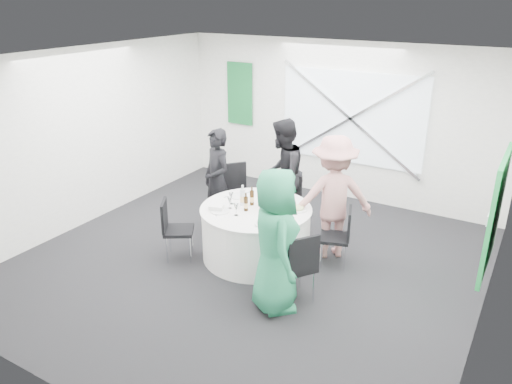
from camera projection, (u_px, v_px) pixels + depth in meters
The scene contains 47 objects.
floor at pixel (249, 262), 7.05m from camera, with size 6.00×6.00×0.00m, color black.
ceiling at pixel (248, 59), 6.00m from camera, with size 6.00×6.00×0.00m, color silver.
wall_back at pixel (336, 121), 8.92m from camera, with size 6.00×6.00×0.00m, color white.
wall_front at pixel (59, 271), 4.13m from camera, with size 6.00×6.00×0.00m, color white.
wall_left at pixel (88, 137), 7.95m from camera, with size 6.00×6.00×0.00m, color white.
wall_right at pixel (498, 218), 5.10m from camera, with size 6.00×6.00×0.00m, color white.
window_panel at pixel (351, 118), 8.71m from camera, with size 2.60×0.03×1.60m, color silver.
window_brace_a at pixel (350, 118), 8.67m from camera, with size 0.05×0.05×3.16m, color silver.
window_brace_b at pixel (350, 118), 8.67m from camera, with size 0.05×0.05×3.16m, color silver.
green_banner at pixel (240, 94), 9.71m from camera, with size 0.55×0.04×1.20m, color #13632F.
green_sign at pixel (495, 214), 5.69m from camera, with size 0.05×1.20×1.40m, color #18873A.
banquet_table at pixel (256, 232), 7.07m from camera, with size 1.56×1.56×0.76m.
chair_back at pixel (287, 199), 7.86m from camera, with size 0.42×0.43×0.89m.
chair_back_left at pixel (235, 191), 7.92m from camera, with size 0.66×0.66×1.03m.
chair_back_right at pixel (341, 233), 6.79m from camera, with size 0.50×0.49×0.86m.
chair_front_right at pixel (299, 263), 5.95m from camera, with size 0.60×0.59×0.94m.
chair_front_left at pixel (173, 225), 6.98m from camera, with size 0.55×0.55×0.88m.
person_man_back_left at pixel (217, 180), 7.79m from camera, with size 0.60×0.39×1.63m, color black.
person_man_back at pixel (282, 174), 7.86m from camera, with size 0.86×0.47×1.76m, color black.
person_woman_pink at pixel (333, 197), 6.96m from camera, with size 1.15×0.53×1.77m, color tan.
person_woman_green at pixel (275, 241), 5.75m from camera, with size 0.86×0.56×1.76m, color #227F55.
plate_back at pixel (278, 197), 7.29m from camera, with size 0.25×0.25×0.01m.
plate_back_left at pixel (238, 196), 7.31m from camera, with size 0.26×0.26×0.01m.
plate_back_right at pixel (297, 208), 6.87m from camera, with size 0.28×0.28×0.04m.
plate_front_right at pixel (265, 223), 6.44m from camera, with size 0.28×0.28×0.04m.
plate_front_left at pixel (220, 211), 6.82m from camera, with size 0.26×0.26×0.01m.
napkin at pixel (216, 207), 6.85m from camera, with size 0.19×0.13×0.05m, color white.
beer_bottle_a at pixel (252, 198), 6.99m from camera, with size 0.06×0.06×0.27m.
beer_bottle_b at pixel (265, 198), 7.00m from camera, with size 0.06×0.06×0.26m.
beer_bottle_c at pixel (262, 203), 6.87m from camera, with size 0.06×0.06×0.25m.
beer_bottle_d at pixel (246, 204), 6.80m from camera, with size 0.06×0.06×0.26m.
green_water_bottle at pixel (268, 201), 6.83m from camera, with size 0.08×0.08×0.33m.
clear_water_bottle at pixel (243, 197), 6.98m from camera, with size 0.08×0.08×0.30m.
wine_glass_a at pixel (269, 208), 6.61m from camera, with size 0.07×0.07×0.17m.
wine_glass_b at pixel (231, 196), 7.02m from camera, with size 0.07×0.07×0.17m.
wine_glass_c at pixel (236, 207), 6.65m from camera, with size 0.07×0.07×0.17m.
wine_glass_d at pixel (230, 200), 6.87m from camera, with size 0.07×0.07×0.17m.
fork_a at pixel (260, 226), 6.39m from camera, with size 0.01×0.15×0.01m, color silver.
knife_a at pixel (285, 221), 6.52m from camera, with size 0.01×0.15×0.01m, color silver.
fork_b at pixel (248, 193), 7.44m from camera, with size 0.01×0.15×0.01m, color silver.
knife_b at pixel (229, 196), 7.31m from camera, with size 0.01×0.15×0.01m, color silver.
fork_c at pixel (288, 198), 7.24m from camera, with size 0.01×0.15×0.01m, color silver.
knife_c at pixel (262, 192), 7.45m from camera, with size 0.01×0.15×0.01m, color silver.
fork_d at pixel (297, 212), 6.80m from camera, with size 0.01×0.15×0.01m, color silver.
knife_d at pixel (295, 204), 7.05m from camera, with size 0.01×0.15×0.01m, color silver.
fork_e at pixel (215, 207), 6.96m from camera, with size 0.01×0.15×0.01m, color silver.
knife_e at pixel (216, 214), 6.73m from camera, with size 0.01×0.15×0.01m, color silver.
Camera 1 is at (3.24, -5.25, 3.56)m, focal length 35.00 mm.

